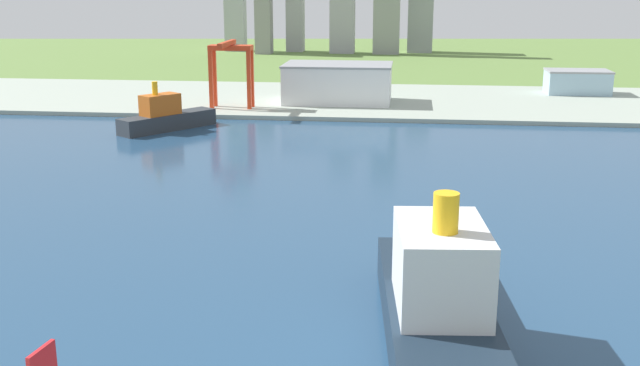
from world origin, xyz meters
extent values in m
plane|color=#5C7D3B|center=(0.00, 300.00, 0.00)|extent=(2400.00, 2400.00, 0.00)
cube|color=navy|center=(0.00, 240.00, 0.07)|extent=(840.00, 360.00, 0.15)
cube|color=#99A596|center=(0.00, 490.00, 1.25)|extent=(840.00, 140.00, 2.50)
cube|color=#2D3338|center=(-90.22, 387.01, 4.25)|extent=(40.59, 49.62, 8.19)
cube|color=#BF5919|center=(-92.60, 383.76, 13.45)|extent=(19.11, 21.15, 10.22)
cylinder|color=yellow|center=(-94.16, 381.62, 21.84)|extent=(2.78, 2.78, 6.55)
cube|color=#192838|center=(37.28, 167.17, 5.00)|extent=(27.15, 76.52, 9.69)
cube|color=silver|center=(37.65, 163.10, 18.18)|extent=(19.57, 28.43, 16.67)
cylinder|color=yellow|center=(37.99, 159.36, 30.39)|extent=(4.92, 4.92, 7.75)
cube|color=red|center=(-81.47, 441.13, 18.85)|extent=(2.20, 2.20, 32.70)
cube|color=red|center=(-59.56, 441.13, 18.85)|extent=(2.20, 2.20, 32.70)
cube|color=red|center=(-81.47, 449.13, 18.85)|extent=(2.20, 2.20, 32.70)
cube|color=red|center=(-59.56, 449.13, 18.85)|extent=(2.20, 2.20, 32.70)
cube|color=red|center=(-70.52, 445.13, 36.60)|extent=(24.31, 10.00, 2.80)
cube|color=red|center=(-70.52, 436.58, 39.40)|extent=(2.60, 34.20, 2.60)
cube|color=white|center=(-12.23, 473.62, 13.35)|extent=(62.80, 40.45, 21.71)
cube|color=gray|center=(-12.23, 473.62, 24.81)|extent=(64.05, 41.26, 1.20)
cube|color=#99BCD1|center=(137.90, 526.79, 9.50)|extent=(38.99, 24.81, 14.01)
cube|color=gray|center=(137.90, 526.79, 17.11)|extent=(39.77, 25.30, 1.20)
cube|color=gray|center=(-121.22, 808.63, 45.48)|extent=(16.19, 18.45, 90.96)
cube|color=#9F9DA6|center=(-92.90, 839.63, 46.45)|extent=(17.78, 19.39, 92.89)
cube|color=#909499|center=(39.56, 845.30, 44.66)|extent=(26.08, 27.50, 89.32)
camera|label=1|loc=(30.48, 20.40, 72.55)|focal=42.69mm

